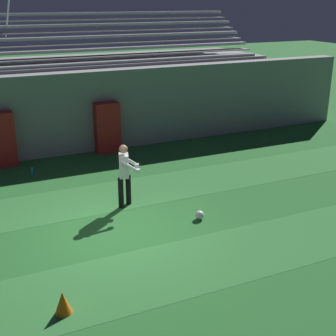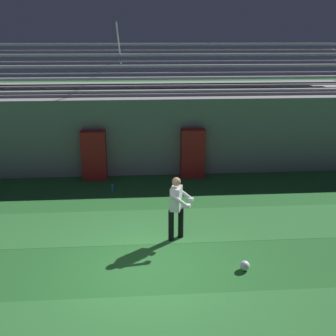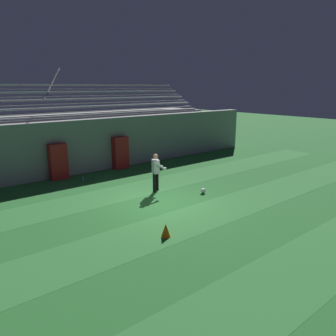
{
  "view_description": "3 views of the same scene",
  "coord_description": "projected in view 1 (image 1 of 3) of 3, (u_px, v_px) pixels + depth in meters",
  "views": [
    {
      "loc": [
        -2.9,
        -9.29,
        5.13
      ],
      "look_at": [
        1.47,
        0.24,
        1.32
      ],
      "focal_mm": 50.0,
      "sensor_mm": 36.0,
      "label": 1
    },
    {
      "loc": [
        -0.08,
        -7.54,
        4.97
      ],
      "look_at": [
        0.6,
        2.07,
        1.68
      ],
      "focal_mm": 42.0,
      "sensor_mm": 36.0,
      "label": 2
    },
    {
      "loc": [
        -7.5,
        -9.55,
        4.45
      ],
      "look_at": [
        1.01,
        0.84,
        1.11
      ],
      "focal_mm": 35.0,
      "sensor_mm": 36.0,
      "label": 3
    }
  ],
  "objects": [
    {
      "name": "soccer_ball",
      "position": [
        200.0,
        215.0,
        11.5
      ],
      "size": [
        0.22,
        0.22,
        0.22
      ],
      "primitive_type": "sphere",
      "color": "white",
      "rests_on": "ground"
    },
    {
      "name": "turf_stripe_far",
      "position": [
        90.0,
        200.0,
        12.64
      ],
      "size": [
        28.0,
        2.03,
        0.01
      ],
      "primitive_type": "cube",
      "color": "#337A38",
      "rests_on": "ground"
    },
    {
      "name": "traffic_cone",
      "position": [
        63.0,
        303.0,
        8.03
      ],
      "size": [
        0.3,
        0.3,
        0.42
      ],
      "primitive_type": "cone",
      "color": "orange",
      "rests_on": "ground"
    },
    {
      "name": "water_bottle",
      "position": [
        32.0,
        171.0,
        14.41
      ],
      "size": [
        0.07,
        0.07,
        0.24
      ],
      "primitive_type": "cylinder",
      "color": "#1E8CD8",
      "rests_on": "ground"
    },
    {
      "name": "back_wall",
      "position": [
        52.0,
        115.0,
        15.9
      ],
      "size": [
        24.0,
        0.6,
        2.8
      ],
      "primitive_type": "cube",
      "color": "gray",
      "rests_on": "ground"
    },
    {
      "name": "bleacher_stand",
      "position": [
        39.0,
        99.0,
        17.86
      ],
      "size": [
        18.0,
        4.05,
        5.43
      ],
      "color": "gray",
      "rests_on": "ground"
    },
    {
      "name": "goalkeeper",
      "position": [
        125.0,
        172.0,
        11.96
      ],
      "size": [
        0.67,
        0.69,
        1.67
      ],
      "color": "black",
      "rests_on": "ground"
    },
    {
      "name": "ground_plane",
      "position": [
        115.0,
        234.0,
        10.82
      ],
      "size": [
        80.0,
        80.0,
        0.0
      ],
      "primitive_type": "plane",
      "color": "#286B2D"
    },
    {
      "name": "padding_pillar_gate_left",
      "position": [
        1.0,
        140.0,
        14.91
      ],
      "size": [
        0.86,
        0.44,
        1.77
      ],
      "primitive_type": "cube",
      "color": "#B21E1E",
      "rests_on": "ground"
    },
    {
      "name": "turf_stripe_mid",
      "position": [
        146.0,
        276.0,
        9.17
      ],
      "size": [
        28.0,
        2.03,
        0.01
      ],
      "primitive_type": "cube",
      "color": "#337A38",
      "rests_on": "ground"
    },
    {
      "name": "padding_pillar_gate_right",
      "position": [
        107.0,
        128.0,
        16.3
      ],
      "size": [
        0.86,
        0.44,
        1.77
      ],
      "primitive_type": "cube",
      "color": "#B21E1E",
      "rests_on": "ground"
    }
  ]
}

